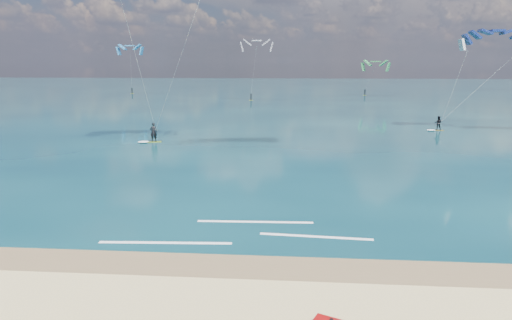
% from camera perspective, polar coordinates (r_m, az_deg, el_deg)
% --- Properties ---
extents(ground, '(320.00, 320.00, 0.00)m').
position_cam_1_polar(ground, '(54.96, 1.72, 3.69)').
color(ground, tan).
rests_on(ground, ground).
extents(wet_sand_strip, '(320.00, 2.40, 0.01)m').
position_cam_1_polar(wet_sand_strip, '(19.32, -3.85, -12.94)').
color(wet_sand_strip, brown).
rests_on(wet_sand_strip, ground).
extents(sea, '(320.00, 200.00, 0.04)m').
position_cam_1_polar(sea, '(118.59, 3.26, 8.33)').
color(sea, '#092835').
rests_on(sea, ground).
extents(kitesurfer_main, '(12.20, 9.09, 19.29)m').
position_cam_1_polar(kitesurfer_main, '(43.51, -12.34, 14.22)').
color(kitesurfer_main, '#98C216').
rests_on(kitesurfer_main, sea).
extents(kitesurfer_far, '(10.92, 4.52, 12.90)m').
position_cam_1_polar(kitesurfer_far, '(57.88, 25.15, 9.88)').
color(kitesurfer_far, gold).
rests_on(kitesurfer_far, sea).
extents(shoreline_foam, '(12.72, 3.62, 0.01)m').
position_cam_1_polar(shoreline_foam, '(22.41, -1.57, -9.13)').
color(shoreline_foam, white).
rests_on(shoreline_foam, ground).
extents(distant_kites, '(64.18, 19.77, 12.07)m').
position_cam_1_polar(distant_kites, '(103.71, -2.37, 10.78)').
color(distant_kites, gray).
rests_on(distant_kites, ground).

